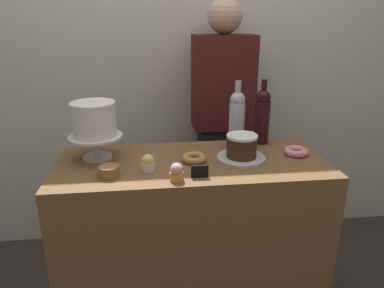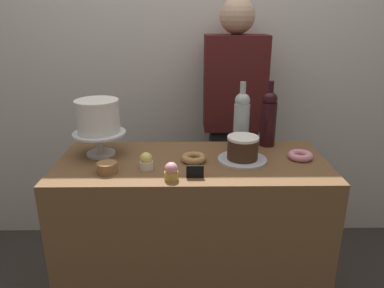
{
  "view_description": "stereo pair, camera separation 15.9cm",
  "coord_description": "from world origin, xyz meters",
  "px_view_note": "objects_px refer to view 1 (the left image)",
  "views": [
    {
      "loc": [
        -0.18,
        -1.48,
        1.5
      ],
      "look_at": [
        0.0,
        0.0,
        0.96
      ],
      "focal_mm": 33.55,
      "sensor_mm": 36.0,
      "label": 1
    },
    {
      "loc": [
        -0.02,
        -1.5,
        1.5
      ],
      "look_at": [
        0.0,
        0.0,
        0.96
      ],
      "focal_mm": 33.55,
      "sensor_mm": 36.0,
      "label": 2
    }
  ],
  "objects_px": {
    "donut_maple": "(194,158)",
    "price_sign_chalkboard": "(200,171)",
    "barista_figure": "(222,128)",
    "wine_bottle_dark_red": "(262,115)",
    "cupcake_strawberry": "(177,172)",
    "cookie_stack": "(109,171)",
    "cake_stand_pedestal": "(96,142)",
    "white_layer_cake": "(94,119)",
    "donut_pink": "(296,151)",
    "wine_bottle_clear": "(237,118)",
    "chocolate_round_cake": "(242,146)",
    "cupcake_lemon": "(148,163)"
  },
  "relations": [
    {
      "from": "donut_maple",
      "to": "price_sign_chalkboard",
      "type": "xyz_separation_m",
      "value": [
        0.0,
        -0.17,
        0.01
      ]
    },
    {
      "from": "barista_figure",
      "to": "wine_bottle_dark_red",
      "type": "bearing_deg",
      "value": -73.98
    },
    {
      "from": "cupcake_strawberry",
      "to": "cookie_stack",
      "type": "bearing_deg",
      "value": 164.7
    },
    {
      "from": "cake_stand_pedestal",
      "to": "wine_bottle_dark_red",
      "type": "bearing_deg",
      "value": 8.41
    },
    {
      "from": "cake_stand_pedestal",
      "to": "white_layer_cake",
      "type": "height_order",
      "value": "white_layer_cake"
    },
    {
      "from": "cake_stand_pedestal",
      "to": "donut_pink",
      "type": "relative_size",
      "value": 2.16
    },
    {
      "from": "price_sign_chalkboard",
      "to": "barista_figure",
      "type": "xyz_separation_m",
      "value": [
        0.25,
        0.8,
        -0.07
      ]
    },
    {
      "from": "wine_bottle_clear",
      "to": "cookie_stack",
      "type": "xyz_separation_m",
      "value": [
        -0.6,
        -0.3,
        -0.12
      ]
    },
    {
      "from": "cake_stand_pedestal",
      "to": "price_sign_chalkboard",
      "type": "distance_m",
      "value": 0.51
    },
    {
      "from": "donut_pink",
      "to": "chocolate_round_cake",
      "type": "bearing_deg",
      "value": -176.7
    },
    {
      "from": "cake_stand_pedestal",
      "to": "cupcake_strawberry",
      "type": "xyz_separation_m",
      "value": [
        0.34,
        -0.28,
        -0.04
      ]
    },
    {
      "from": "barista_figure",
      "to": "cupcake_strawberry",
      "type": "bearing_deg",
      "value": -112.86
    },
    {
      "from": "chocolate_round_cake",
      "to": "cookie_stack",
      "type": "relative_size",
      "value": 1.67
    },
    {
      "from": "wine_bottle_clear",
      "to": "cupcake_strawberry",
      "type": "height_order",
      "value": "wine_bottle_clear"
    },
    {
      "from": "chocolate_round_cake",
      "to": "wine_bottle_dark_red",
      "type": "bearing_deg",
      "value": 52.69
    },
    {
      "from": "wine_bottle_dark_red",
      "to": "price_sign_chalkboard",
      "type": "distance_m",
      "value": 0.54
    },
    {
      "from": "white_layer_cake",
      "to": "cookie_stack",
      "type": "xyz_separation_m",
      "value": [
        0.07,
        -0.21,
        -0.16
      ]
    },
    {
      "from": "cookie_stack",
      "to": "barista_figure",
      "type": "xyz_separation_m",
      "value": [
        0.61,
        0.74,
        -0.07
      ]
    },
    {
      "from": "chocolate_round_cake",
      "to": "cupcake_strawberry",
      "type": "distance_m",
      "value": 0.37
    },
    {
      "from": "donut_pink",
      "to": "white_layer_cake",
      "type": "bearing_deg",
      "value": 175.84
    },
    {
      "from": "chocolate_round_cake",
      "to": "cupcake_lemon",
      "type": "bearing_deg",
      "value": -167.92
    },
    {
      "from": "cookie_stack",
      "to": "price_sign_chalkboard",
      "type": "xyz_separation_m",
      "value": [
        0.36,
        -0.05,
        0.0
      ]
    },
    {
      "from": "barista_figure",
      "to": "donut_maple",
      "type": "bearing_deg",
      "value": -111.83
    },
    {
      "from": "cupcake_lemon",
      "to": "donut_pink",
      "type": "distance_m",
      "value": 0.7
    },
    {
      "from": "chocolate_round_cake",
      "to": "wine_bottle_dark_red",
      "type": "relative_size",
      "value": 0.43
    },
    {
      "from": "barista_figure",
      "to": "white_layer_cake",
      "type": "bearing_deg",
      "value": -142.07
    },
    {
      "from": "donut_pink",
      "to": "cookie_stack",
      "type": "bearing_deg",
      "value": -170.55
    },
    {
      "from": "chocolate_round_cake",
      "to": "barista_figure",
      "type": "height_order",
      "value": "barista_figure"
    },
    {
      "from": "wine_bottle_clear",
      "to": "barista_figure",
      "type": "height_order",
      "value": "barista_figure"
    },
    {
      "from": "cupcake_strawberry",
      "to": "white_layer_cake",
      "type": "bearing_deg",
      "value": 140.57
    },
    {
      "from": "cake_stand_pedestal",
      "to": "donut_pink",
      "type": "distance_m",
      "value": 0.93
    },
    {
      "from": "wine_bottle_clear",
      "to": "cookie_stack",
      "type": "height_order",
      "value": "wine_bottle_clear"
    },
    {
      "from": "cupcake_strawberry",
      "to": "barista_figure",
      "type": "distance_m",
      "value": 0.89
    },
    {
      "from": "cupcake_strawberry",
      "to": "cake_stand_pedestal",
      "type": "bearing_deg",
      "value": 140.57
    },
    {
      "from": "wine_bottle_clear",
      "to": "price_sign_chalkboard",
      "type": "bearing_deg",
      "value": -123.45
    },
    {
      "from": "price_sign_chalkboard",
      "to": "barista_figure",
      "type": "height_order",
      "value": "barista_figure"
    },
    {
      "from": "chocolate_round_cake",
      "to": "price_sign_chalkboard",
      "type": "relative_size",
      "value": 2.0
    },
    {
      "from": "cake_stand_pedestal",
      "to": "barista_figure",
      "type": "distance_m",
      "value": 0.88
    },
    {
      "from": "barista_figure",
      "to": "cookie_stack",
      "type": "bearing_deg",
      "value": -129.54
    },
    {
      "from": "cupcake_lemon",
      "to": "donut_maple",
      "type": "bearing_deg",
      "value": 21.44
    },
    {
      "from": "donut_pink",
      "to": "cookie_stack",
      "type": "distance_m",
      "value": 0.86
    },
    {
      "from": "chocolate_round_cake",
      "to": "price_sign_chalkboard",
      "type": "height_order",
      "value": "chocolate_round_cake"
    },
    {
      "from": "white_layer_cake",
      "to": "cupcake_lemon",
      "type": "height_order",
      "value": "white_layer_cake"
    },
    {
      "from": "cupcake_lemon",
      "to": "cupcake_strawberry",
      "type": "height_order",
      "value": "same"
    },
    {
      "from": "cupcake_strawberry",
      "to": "price_sign_chalkboard",
      "type": "bearing_deg",
      "value": 11.87
    },
    {
      "from": "chocolate_round_cake",
      "to": "donut_maple",
      "type": "relative_size",
      "value": 1.25
    },
    {
      "from": "white_layer_cake",
      "to": "wine_bottle_clear",
      "type": "xyz_separation_m",
      "value": [
        0.67,
        0.09,
        -0.04
      ]
    },
    {
      "from": "donut_pink",
      "to": "donut_maple",
      "type": "height_order",
      "value": "same"
    },
    {
      "from": "cookie_stack",
      "to": "cupcake_strawberry",
      "type": "bearing_deg",
      "value": -15.3
    },
    {
      "from": "wine_bottle_clear",
      "to": "cupcake_strawberry",
      "type": "xyz_separation_m",
      "value": [
        -0.33,
        -0.37,
        -0.11
      ]
    }
  ]
}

